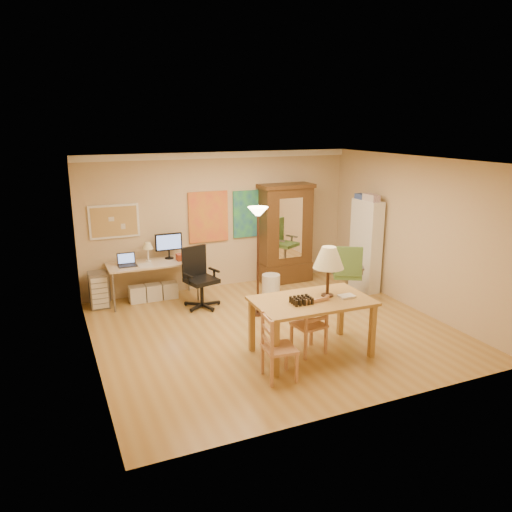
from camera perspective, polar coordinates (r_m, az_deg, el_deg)
name	(u,v)px	position (r m, az deg, el deg)	size (l,w,h in m)	color
floor	(273,330)	(8.17, 1.94, -8.41)	(5.50, 5.50, 0.00)	olive
crown_molding	(219,155)	(9.79, -4.20, 11.44)	(5.50, 0.08, 0.12)	white
corkboard	(114,221)	(9.47, -15.90, 3.82)	(0.90, 0.04, 0.62)	tan
art_panel_left	(208,217)	(9.87, -5.46, 4.47)	(0.80, 0.04, 1.00)	gold
art_panel_right	(251,214)	(10.18, -0.63, 4.86)	(0.75, 0.04, 0.95)	#225D88
dining_table	(318,288)	(7.12, 7.12, -3.62)	(1.68, 1.03, 1.56)	olive
ladder_chair_back	(310,326)	(7.27, 6.21, -7.95)	(0.47, 0.45, 0.91)	#AB7A4E
ladder_chair_left	(277,349)	(6.55, 2.45, -10.59)	(0.43, 0.45, 0.90)	#AB7A4E
torchiere_lamp	(258,229)	(8.36, 0.22, 3.08)	(0.34, 0.34, 1.89)	#3D2418
computer_desk	(154,277)	(9.52, -11.54, -2.36)	(1.63, 0.71, 1.23)	#C2A78E
office_chair_black	(201,291)	(9.09, -6.34, -4.03)	(0.68, 0.68, 1.10)	black
office_chair_green	(347,286)	(9.48, 10.32, -3.39)	(0.68, 0.68, 1.09)	slate
drawer_cart	(99,290)	(9.46, -17.54, -3.72)	(0.32, 0.39, 0.64)	slate
armoire	(285,240)	(10.36, 3.36, 1.86)	(1.11, 0.53, 2.04)	#3A220F
bookshelf	(366,246)	(10.06, 12.42, 1.16)	(0.27, 0.72, 1.80)	white
wastebin	(271,286)	(9.59, 1.72, -3.39)	(0.35, 0.35, 0.43)	silver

